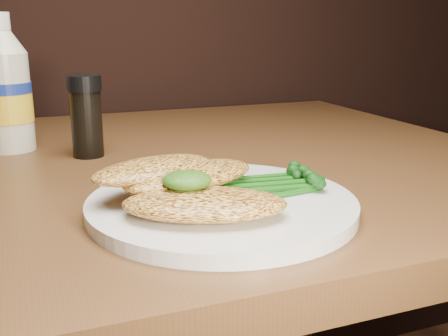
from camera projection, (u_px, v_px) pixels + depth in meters
name	position (u px, v px, depth m)	size (l,w,h in m)	color
plate	(222.00, 205.00, 0.53)	(0.27, 0.27, 0.01)	white
chicken_front	(205.00, 204.00, 0.47)	(0.15, 0.08, 0.02)	#F8BA4F
chicken_mid	(189.00, 176.00, 0.53)	(0.15, 0.07, 0.02)	#F8BA4F
chicken_back	(153.00, 169.00, 0.53)	(0.13, 0.07, 0.02)	#F8BA4F
pesto_front	(187.00, 180.00, 0.48)	(0.05, 0.04, 0.02)	#103808
broccolini_bundle	(266.00, 182.00, 0.55)	(0.13, 0.10, 0.02)	#195913
mayo_bottle	(6.00, 83.00, 0.76)	(0.07, 0.07, 0.20)	beige
pepper_grinder	(86.00, 116.00, 0.73)	(0.05, 0.05, 0.11)	black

